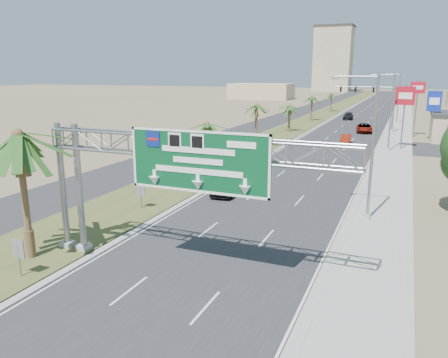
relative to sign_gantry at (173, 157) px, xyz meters
name	(u,v)px	position (x,y,z in m)	size (l,w,h in m)	color
road	(368,113)	(1.06, 100.07, -6.05)	(12.00, 300.00, 0.02)	#28282B
sidewalk_right	(403,114)	(9.56, 100.07, -6.01)	(4.00, 300.00, 0.10)	#9E9B93
median_grass	(328,112)	(-8.94, 100.07, -6.00)	(7.00, 300.00, 0.12)	#455525
opposing_road	(302,111)	(-15.94, 100.07, -6.05)	(8.00, 300.00, 0.02)	#28282B
sign_gantry	(173,157)	(0.00, 0.00, 0.00)	(16.75, 1.24, 7.50)	gray
palm_near	(18,135)	(-8.14, -1.93, 0.87)	(5.70, 5.70, 8.35)	brown
palm_row_b	(207,125)	(-8.44, 22.07, -1.16)	(3.99, 3.99, 5.95)	brown
palm_row_c	(256,107)	(-8.44, 38.07, -0.39)	(3.99, 3.99, 6.75)	brown
palm_row_d	(289,107)	(-8.44, 56.07, -1.64)	(3.99, 3.99, 5.45)	brown
palm_row_e	(312,97)	(-8.44, 75.07, -0.97)	(3.99, 3.99, 6.15)	brown
palm_row_f	(331,94)	(-8.44, 100.07, -1.35)	(3.99, 3.99, 5.75)	brown
streetlight_near	(369,155)	(8.36, 12.07, -1.36)	(3.27, 0.44, 10.00)	gray
streetlight_mid	(389,116)	(8.36, 42.07, -1.36)	(3.27, 0.44, 10.00)	gray
streetlight_far	(397,100)	(8.36, 78.07, -1.36)	(3.27, 0.44, 10.00)	gray
signal_mast	(381,104)	(6.23, 62.05, -1.21)	(10.28, 0.71, 8.00)	gray
median_signback_a	(18,251)	(-6.74, -3.93, -4.61)	(0.75, 0.08, 2.08)	gray
median_signback_b	(141,191)	(-7.44, 8.07, -4.61)	(0.75, 0.08, 2.08)	gray
tower_distant	(333,59)	(-30.94, 240.07, 11.44)	(20.00, 16.00, 35.00)	tan
building_distant_left	(261,91)	(-43.94, 150.07, -3.06)	(24.00, 14.00, 6.00)	tan
car_left_lane	(227,184)	(-3.17, 14.72, -5.23)	(1.95, 4.85, 1.65)	black
car_mid_lane	(346,139)	(2.56, 46.46, -5.38)	(1.44, 4.12, 1.36)	maroon
car_right_lane	(364,128)	(3.84, 60.40, -5.29)	(2.54, 5.50, 1.53)	gray
car_far	(348,116)	(-1.54, 81.72, -5.33)	(2.03, 4.98, 1.45)	black
pole_sign_red_near	(405,99)	(10.06, 44.41, 0.64)	(2.42, 0.70, 8.56)	gray
pole_sign_blue	(434,103)	(14.06, 54.29, -0.37)	(2.02, 0.53, 7.70)	gray
pole_sign_red_far	(418,92)	(11.69, 57.84, 1.02)	(2.21, 0.81, 8.94)	gray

